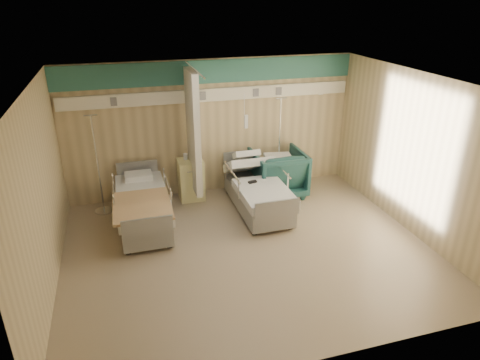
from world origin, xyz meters
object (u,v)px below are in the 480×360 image
bed_left (143,210)px  iv_stand_left (102,193)px  iv_stand_right (278,171)px  bedside_cabinet (191,179)px  visitor_armchair (278,173)px  bed_right (257,196)px

bed_left → iv_stand_left: iv_stand_left is taller
iv_stand_right → iv_stand_left: 3.69m
bedside_cabinet → bed_left: bearing=-139.4°
iv_stand_right → iv_stand_left: iv_stand_right is taller
visitor_armchair → iv_stand_right: bearing=-112.9°
iv_stand_right → iv_stand_left: size_ratio=1.03×
visitor_armchair → iv_stand_left: iv_stand_left is taller
iv_stand_right → bedside_cabinet: bearing=179.1°
bed_right → iv_stand_right: iv_stand_right is taller
bed_right → visitor_armchair: bearing=42.7°
visitor_armchair → iv_stand_left: (-3.58, 0.19, -0.09)m
bedside_cabinet → iv_stand_right: size_ratio=0.42×
bed_left → bed_right: bearing=0.0°
bed_right → iv_stand_right: (0.77, 0.87, 0.10)m
visitor_armchair → bed_right: bearing=43.0°
visitor_armchair → iv_stand_left: size_ratio=0.55×
bedside_cabinet → visitor_armchair: bearing=-9.5°
bed_left → iv_stand_right: (2.97, 0.87, 0.10)m
bed_left → iv_stand_left: (-0.73, 0.79, 0.09)m
visitor_armchair → iv_stand_right: size_ratio=0.53×
bed_left → iv_stand_right: iv_stand_right is taller
iv_stand_right → visitor_armchair: bearing=-113.2°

